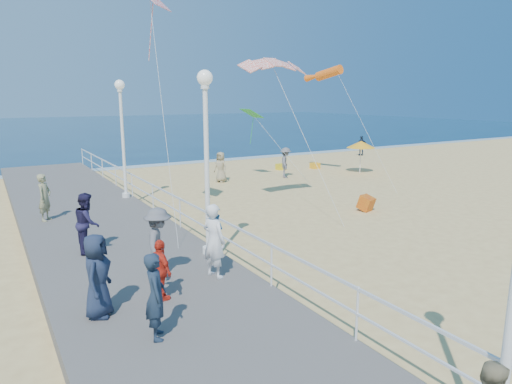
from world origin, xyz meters
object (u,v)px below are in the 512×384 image
woman_holding_toddler (214,241)px  beach_chair_left (281,167)px  lamp_post_far (122,127)px  spectator_0 (156,296)px  lamp_post_mid (206,144)px  spectator_3 (161,270)px  beach_walker_c (221,167)px  beach_umbrella (361,144)px  spectator_2 (159,244)px  beach_walker_a (286,163)px  spectator_7 (87,223)px  spectator_4 (97,276)px  box_kite (366,205)px  beach_chair_right (315,166)px  beach_walker_b (361,146)px  spectator_6 (45,197)px  toddler_held (217,228)px

woman_holding_toddler → beach_chair_left: 20.42m
lamp_post_far → spectator_0: size_ratio=3.09×
lamp_post_mid → spectator_3: (-2.29, -2.35, -2.54)m
lamp_post_far → beach_chair_left: size_ratio=9.67×
lamp_post_mid → spectator_0: size_ratio=3.09×
beach_walker_c → beach_umbrella: (9.34, -1.89, 1.01)m
spectator_2 → beach_walker_a: 17.70m
woman_holding_toddler → spectator_0: woman_holding_toddler is taller
spectator_7 → beach_chair_left: bearing=-37.3°
lamp_post_far → woman_holding_toddler: (-0.64, -10.73, -2.29)m
spectator_0 → beach_walker_c: bearing=-15.7°
spectator_4 → beach_walker_a: 19.86m
lamp_post_far → spectator_3: size_ratio=3.71×
box_kite → spectator_2: bearing=-176.9°
lamp_post_far → spectator_0: 13.47m
woman_holding_toddler → beach_chair_right: 21.41m
spectator_0 → beach_chair_left: (15.06, 18.08, -1.06)m
beach_walker_a → beach_walker_b: size_ratio=1.12×
beach_walker_b → beach_chair_left: size_ratio=3.08×
spectator_3 → beach_umbrella: beach_umbrella is taller
spectator_4 → beach_umbrella: (19.50, 12.64, 0.60)m
lamp_post_mid → beach_walker_a: (10.60, 11.35, -2.71)m
beach_walker_a → spectator_6: bearing=144.3°
beach_chair_left → beach_chair_right: same height
beach_walker_a → beach_walker_b: bearing=-28.9°
beach_walker_a → beach_walker_b: 13.09m
spectator_7 → box_kite: size_ratio=3.02×
lamp_post_mid → beach_walker_b: size_ratio=3.14×
spectator_2 → toddler_held: bearing=-81.1°
spectator_6 → woman_holding_toddler: bearing=-124.7°
beach_chair_right → spectator_2: bearing=-138.5°
beach_walker_c → beach_walker_b: bearing=83.9°
lamp_post_mid → beach_chair_left: lamp_post_mid is taller
spectator_3 → beach_umbrella: bearing=-66.1°
spectator_7 → beach_chair_right: (17.55, 11.39, -1.11)m
toddler_held → beach_walker_c: (6.95, 13.69, -0.74)m
spectator_4 → beach_chair_right: size_ratio=3.30×
lamp_post_mid → spectator_3: size_ratio=3.71×
spectator_4 → beach_chair_left: spectator_4 is taller
spectator_3 → spectator_4: size_ratio=0.79×
lamp_post_far → spectator_3: (-2.29, -11.35, -2.54)m
lamp_post_far → spectator_4: size_ratio=2.93×
beach_umbrella → beach_chair_right: (-1.30, 3.13, -1.71)m
beach_walker_b → beach_walker_a: bearing=45.1°
lamp_post_far → spectator_4: lamp_post_far is taller
spectator_4 → beach_walker_b: (26.09, 19.44, -0.46)m
woman_holding_toddler → toddler_held: (0.15, 0.15, 0.27)m
beach_walker_a → beach_umbrella: beach_umbrella is taller
spectator_2 → beach_chair_left: spectator_2 is taller
toddler_held → spectator_3: bearing=94.3°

